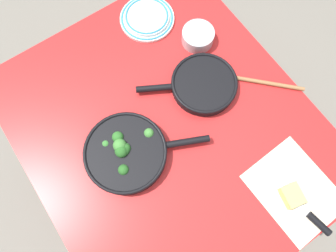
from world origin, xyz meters
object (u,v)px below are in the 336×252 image
(skillet_eggs, at_px, (203,84))
(grater_knife, at_px, (306,212))
(skillet_broccoli, at_px, (126,151))
(dinner_plate_stack, at_px, (147,18))
(wooden_spoon, at_px, (239,78))
(prep_bowl_steel, at_px, (198,37))
(cheese_block, at_px, (292,195))

(skillet_eggs, height_order, grater_knife, skillet_eggs)
(skillet_eggs, distance_m, grater_knife, 0.56)
(skillet_broccoli, bearing_deg, dinner_plate_stack, 74.55)
(skillet_broccoli, distance_m, wooden_spoon, 0.50)
(prep_bowl_steel, bearing_deg, cheese_block, -8.41)
(prep_bowl_steel, bearing_deg, skillet_broccoli, -64.07)
(wooden_spoon, distance_m, dinner_plate_stack, 0.44)
(wooden_spoon, bearing_deg, prep_bowl_steel, -37.63)
(grater_knife, xyz_separation_m, dinner_plate_stack, (-0.93, -0.02, 0.00))
(skillet_eggs, distance_m, prep_bowl_steel, 0.20)
(wooden_spoon, bearing_deg, dinner_plate_stack, -26.63)
(skillet_broccoli, relative_size, skillet_eggs, 1.19)
(cheese_block, xyz_separation_m, prep_bowl_steel, (-0.67, 0.10, 0.01))
(skillet_eggs, bearing_deg, skillet_broccoli, 37.64)
(skillet_eggs, height_order, dinner_plate_stack, skillet_eggs)
(skillet_broccoli, bearing_deg, prep_bowl_steel, 51.02)
(skillet_eggs, distance_m, cheese_block, 0.49)
(skillet_eggs, height_order, cheese_block, skillet_eggs)
(skillet_eggs, bearing_deg, cheese_block, 119.67)
(skillet_eggs, bearing_deg, dinner_plate_stack, -59.79)
(skillet_eggs, distance_m, dinner_plate_stack, 0.37)
(grater_knife, height_order, cheese_block, cheese_block)
(skillet_eggs, relative_size, grater_knife, 1.33)
(grater_knife, bearing_deg, prep_bowl_steel, -17.09)
(skillet_broccoli, xyz_separation_m, prep_bowl_steel, (-0.23, 0.47, -0.00))
(grater_knife, xyz_separation_m, prep_bowl_steel, (-0.74, 0.09, 0.02))
(cheese_block, bearing_deg, grater_knife, 5.71)
(dinner_plate_stack, bearing_deg, grater_knife, 1.18)
(wooden_spoon, height_order, cheese_block, cheese_block)
(wooden_spoon, xyz_separation_m, dinner_plate_stack, (-0.42, -0.14, 0.01))
(skillet_broccoli, height_order, wooden_spoon, skillet_broccoli)
(wooden_spoon, xyz_separation_m, prep_bowl_steel, (-0.23, -0.03, 0.02))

